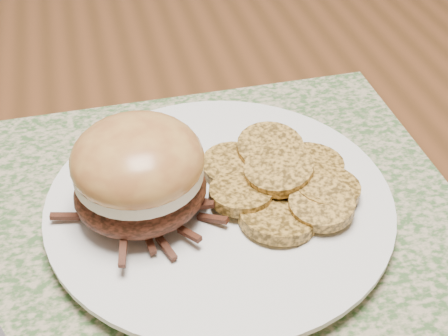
% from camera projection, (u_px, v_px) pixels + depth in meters
% --- Properties ---
extents(placemat, '(0.45, 0.33, 0.00)m').
position_uv_depth(placemat, '(185.00, 212.00, 0.51)').
color(placemat, '#3E5F31').
rests_on(placemat, dining_table).
extents(dinner_plate, '(0.26, 0.26, 0.02)m').
position_uv_depth(dinner_plate, '(220.00, 205.00, 0.50)').
color(dinner_plate, white).
rests_on(dinner_plate, placemat).
extents(pork_sandwich, '(0.13, 0.13, 0.08)m').
position_uv_depth(pork_sandwich, '(139.00, 173.00, 0.46)').
color(pork_sandwich, black).
rests_on(pork_sandwich, dinner_plate).
extents(roasted_potatoes, '(0.14, 0.16, 0.03)m').
position_uv_depth(roasted_potatoes, '(282.00, 180.00, 0.50)').
color(roasted_potatoes, '#BC8937').
rests_on(roasted_potatoes, dinner_plate).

